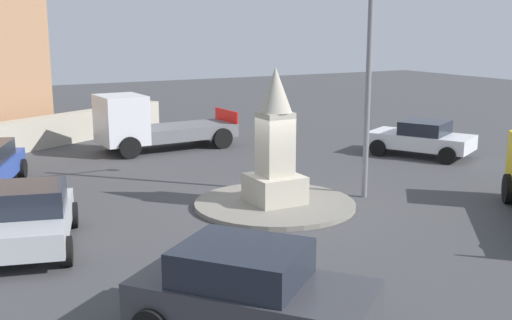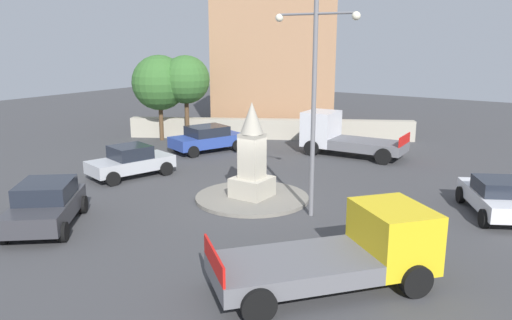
{
  "view_description": "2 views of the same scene",
  "coord_description": "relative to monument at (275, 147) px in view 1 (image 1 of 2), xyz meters",
  "views": [
    {
      "loc": [
        -8.56,
        -14.76,
        4.99
      ],
      "look_at": [
        -0.99,
        -0.73,
        1.57
      ],
      "focal_mm": 44.43,
      "sensor_mm": 36.0,
      "label": 1
    },
    {
      "loc": [
        10.75,
        -15.95,
        6.23
      ],
      "look_at": [
        0.3,
        -0.17,
        1.68
      ],
      "focal_mm": 35.56,
      "sensor_mm": 36.0,
      "label": 2
    }
  ],
  "objects": [
    {
      "name": "car_white_passing",
      "position": [
        8.47,
        3.35,
        -0.98
      ],
      "size": [
        3.44,
        4.27,
        1.38
      ],
      "color": "silver",
      "rests_on": "ground"
    },
    {
      "name": "car_dark_grey_far_side",
      "position": [
        -4.12,
        -6.33,
        -0.89
      ],
      "size": [
        3.85,
        4.14,
        1.53
      ],
      "color": "#38383D",
      "rests_on": "ground"
    },
    {
      "name": "traffic_island",
      "position": [
        0.0,
        0.0,
        -1.62
      ],
      "size": [
        4.5,
        4.5,
        0.13
      ],
      "primitive_type": "cylinder",
      "color": "gray",
      "rests_on": "ground"
    },
    {
      "name": "truck_white_approaching",
      "position": [
        -0.45,
        9.29,
        -0.63
      ],
      "size": [
        5.59,
        2.51,
        2.31
      ],
      "color": "silver",
      "rests_on": "ground"
    },
    {
      "name": "streetlamp",
      "position": [
        2.83,
        -0.39,
        2.88
      ],
      "size": [
        3.1,
        0.28,
        7.6
      ],
      "color": "slate",
      "rests_on": "ground"
    },
    {
      "name": "car_silver_waiting",
      "position": [
        -6.55,
        -0.27,
        -0.95
      ],
      "size": [
        2.73,
        4.12,
        1.46
      ],
      "color": "#B7BABF",
      "rests_on": "ground"
    },
    {
      "name": "ground_plane",
      "position": [
        0.0,
        0.0,
        -1.69
      ],
      "size": [
        80.0,
        80.0,
        0.0
      ],
      "primitive_type": "plane",
      "color": "#424244"
    },
    {
      "name": "monument",
      "position": [
        0.0,
        0.0,
        0.0
      ],
      "size": [
        1.39,
        1.39,
        3.75
      ],
      "color": "#B2AA99",
      "rests_on": "traffic_island"
    }
  ]
}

